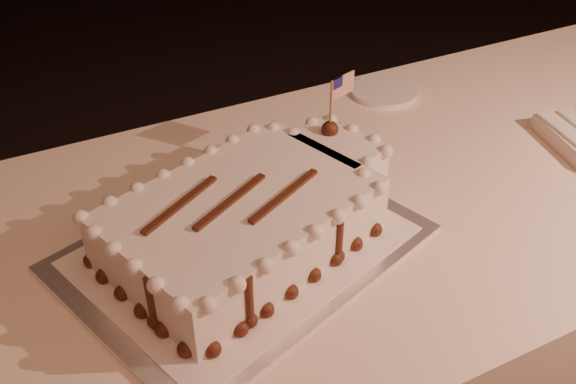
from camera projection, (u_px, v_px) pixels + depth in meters
name	position (u px, v px, depth m)	size (l,w,h in m)	color
banquet_table	(344.00, 338.00, 1.35)	(2.40, 0.80, 0.75)	#FFDEC5
cake_board	(243.00, 248.00, 1.01)	(0.52, 0.39, 0.01)	white
doily	(243.00, 245.00, 1.01)	(0.47, 0.35, 0.00)	white
sheet_cake	(254.00, 214.00, 1.00)	(0.52, 0.38, 0.20)	white
side_plate	(384.00, 91.00, 1.43)	(0.15, 0.15, 0.01)	white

